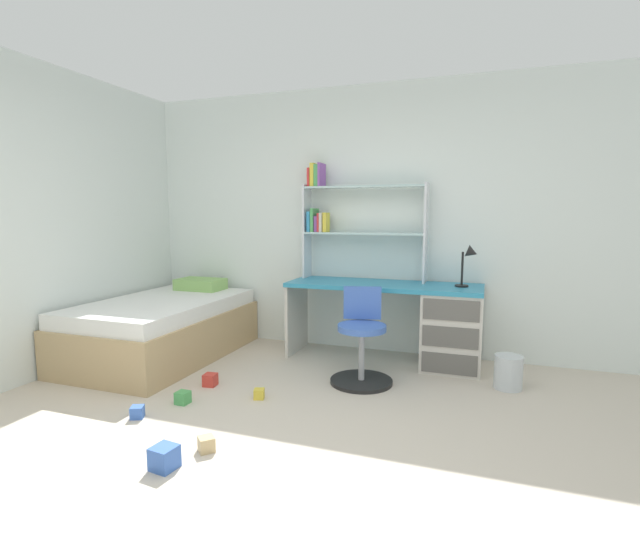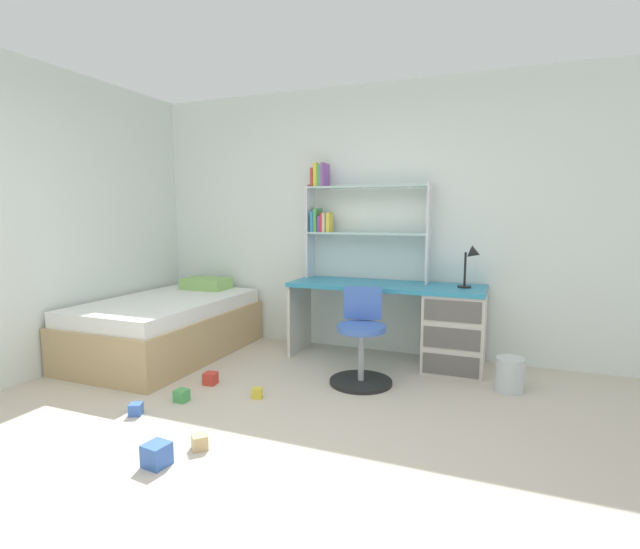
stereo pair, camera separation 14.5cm
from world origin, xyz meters
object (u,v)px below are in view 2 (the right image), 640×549
Objects in this scene: swivel_chair at (361,346)px; toy_block_blue_5 at (157,455)px; desk at (436,323)px; bed_platform at (168,327)px; desk_lamp at (472,260)px; bookshelf_hutch at (351,214)px; toy_block_green_4 at (182,396)px; toy_block_red_0 at (210,378)px; toy_block_yellow_1 at (257,393)px; toy_block_natural_2 at (200,442)px; toy_block_blue_3 at (136,409)px; waste_bin at (510,374)px.

swivel_chair is 6.11× the size of toy_block_blue_5.
bed_platform is (-2.53, -0.61, -0.13)m from desk.
toy_block_blue_5 is at bearing -122.58° from desk_lamp.
bed_platform is (-2.83, -0.61, -0.72)m from desk_lamp.
swivel_chair is (-0.81, -0.65, -0.69)m from desk_lamp.
bookshelf_hutch reaches higher than bed_platform.
toy_block_green_4 is at bearing -113.88° from bookshelf_hutch.
desk is at bearing 34.82° from toy_block_red_0.
swivel_chair is 10.37× the size of toy_block_yellow_1.
toy_block_yellow_1 is 0.86× the size of toy_block_natural_2.
swivel_chair is at bearing 38.20° from toy_block_green_4.
swivel_chair is 8.90× the size of toy_block_natural_2.
toy_block_yellow_1 is (-0.27, -1.45, -1.36)m from bookshelf_hutch.
desk_lamp is 5.05× the size of toy_block_yellow_1.
toy_block_yellow_1 is (-1.16, -1.26, -0.38)m from desk.
swivel_chair reaches higher than toy_block_red_0.
toy_block_natural_2 is at bearing -85.18° from toy_block_yellow_1.
desk_lamp is 3.86× the size of toy_block_red_0.
toy_block_green_4 is (-1.94, -1.54, -0.95)m from desk_lamp.
toy_block_blue_3 is 0.90× the size of toy_block_green_4.
toy_block_green_4 is at bearing 135.63° from toy_block_natural_2.
desk is 2.38m from toy_block_natural_2.
desk_lamp is 2.92m from toy_block_blue_5.
waste_bin is at bearing 25.72° from toy_block_yellow_1.
desk is 2.28m from toy_block_green_4.
toy_block_yellow_1 is at bearing -154.28° from waste_bin.
toy_block_blue_3 is 0.65× the size of toy_block_blue_5.
waste_bin reaches higher than toy_block_yellow_1.
toy_block_red_0 is 1.12× the size of toy_block_natural_2.
swivel_chair reaches higher than toy_block_green_4.
toy_block_yellow_1 is 0.59× the size of toy_block_blue_5.
bookshelf_hutch is 3.20× the size of desk_lamp.
desk_lamp is 2.98× the size of toy_block_blue_5.
toy_block_red_0 is at bearing -31.85° from bed_platform.
toy_block_red_0 is at bearing 121.45° from toy_block_natural_2.
swivel_chair is at bearing -65.80° from bookshelf_hutch.
bed_platform is at bearing 148.15° from toy_block_red_0.
toy_block_blue_5 reaches higher than toy_block_natural_2.
waste_bin is 3.07× the size of toy_block_natural_2.
waste_bin is 2.56m from toy_block_green_4.
waste_bin is (3.17, 0.21, -0.15)m from bed_platform.
swivel_chair reaches higher than desk.
desk_lamp reaches higher than toy_block_green_4.
waste_bin is at bearing 46.45° from toy_block_blue_5.
toy_block_green_4 is at bearing -46.35° from bed_platform.
toy_block_red_0 is at bearing -120.01° from bookshelf_hutch.
bookshelf_hutch is 13.32× the size of toy_block_green_4.
swivel_chair is at bearing 67.94° from toy_block_blue_5.
bookshelf_hutch is 2.01m from toy_block_yellow_1.
desk_lamp reaches higher than toy_block_natural_2.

